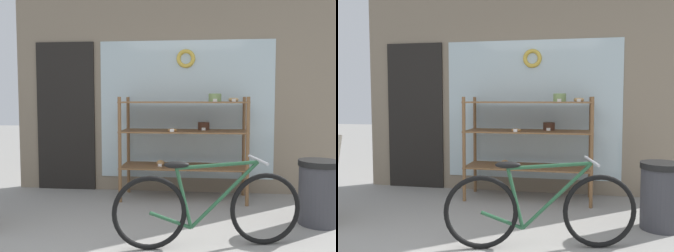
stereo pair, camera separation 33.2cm
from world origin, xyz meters
The scene contains 4 objects.
storefront_facade centered at (-0.04, 2.95, 1.92)m, with size 4.47×0.13×3.99m.
display_case centered at (0.23, 2.55, 0.85)m, with size 1.62×0.55×1.37m.
bicycle centered at (0.51, 0.97, 0.35)m, with size 1.65×0.53×0.78m.
trash_bin centered at (1.65, 1.69, 0.36)m, with size 0.42×0.42×0.67m.
Camera 1 is at (0.51, -2.26, 1.30)m, focal length 40.00 mm.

